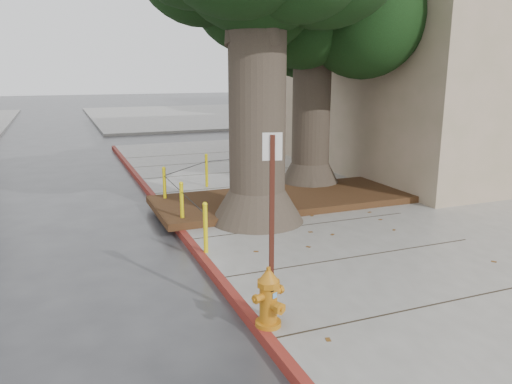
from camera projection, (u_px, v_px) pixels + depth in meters
ground at (331, 269)px, 8.68m from camera, size 140.00×140.00×0.00m
sidewalk_main at (483, 199)px, 13.07m from camera, size 16.00×26.00×0.15m
sidewalk_far at (201, 115)px, 37.90m from camera, size 16.00×20.00×0.15m
curb_red at (184, 235)px, 10.20m from camera, size 0.14×26.00×0.16m
planter_bed at (284, 199)px, 12.47m from camera, size 6.40×2.60×0.16m
building_corner at (454, 26)px, 18.76m from camera, size 12.00×13.00×10.00m
building_side_white at (345, 55)px, 36.83m from camera, size 10.00×10.00×9.00m
building_side_grey at (368, 40)px, 44.05m from camera, size 12.00×14.00×12.00m
tree_far at (323, 6)px, 13.24m from camera, size 4.50×3.80×7.17m
bollard_ring at (210, 184)px, 12.16m from camera, size 3.79×5.39×0.95m
fire_hydrant at (269, 298)px, 6.35m from camera, size 0.43×0.43×0.81m
signpost at (272, 217)px, 6.31m from camera, size 0.24×0.08×2.47m
car_silver at (266, 124)px, 26.62m from camera, size 3.66×1.80×1.20m
car_red at (341, 120)px, 29.20m from camera, size 3.56×1.45×1.15m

